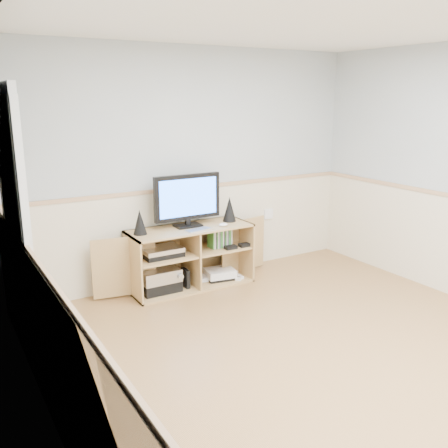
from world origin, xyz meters
The scene contains 11 objects.
room centered at (-0.06, 0.12, 1.22)m, with size 4.04×4.54×2.54m.
media_cabinet centered at (-0.19, 2.03, 0.33)m, with size 2.06×0.49×0.65m.
monitor centered at (-0.19, 2.02, 0.95)m, with size 0.74×0.18×0.55m.
speaker_left centered at (-0.74, 1.99, 0.78)m, with size 0.14×0.14×0.25m, color black.
speaker_right centered at (0.30, 1.99, 0.79)m, with size 0.15×0.15×0.27m, color black.
keyboard centered at (-0.17, 1.83, 0.66)m, with size 0.27×0.11×0.01m, color silver.
mouse centered at (0.13, 1.83, 0.67)m, with size 0.10×0.06×0.04m, color white.
av_components centered at (-0.54, 1.97, 0.22)m, with size 0.50×0.30×0.47m.
game_consoles centered at (0.15, 1.96, 0.07)m, with size 0.46×0.31×0.11m.
game_cases centered at (0.16, 1.95, 0.48)m, with size 0.24×0.14×0.19m, color #3F8C3F.
wall_outlet centered at (1.00, 2.23, 0.60)m, with size 0.12×0.03×0.12m, color white.
Camera 1 is at (-2.48, -2.54, 1.99)m, focal length 40.00 mm.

